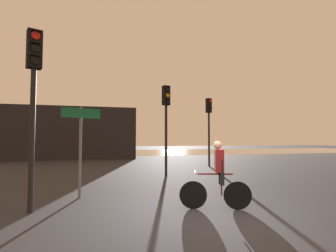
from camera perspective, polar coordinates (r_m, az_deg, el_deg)
ground_plane at (r=5.84m, az=8.04°, el=-19.37°), size 120.00×120.00×0.00m
water_strip at (r=34.38m, az=-11.01°, el=-5.67°), size 80.00×16.00×0.01m
distant_building at (r=24.70m, az=-25.13°, el=-1.45°), size 14.98×4.00×4.38m
traffic_light_center at (r=12.02m, az=-0.41°, el=2.91°), size 0.39×0.41×4.13m
traffic_light_near_left at (r=6.87m, az=-27.25°, el=8.09°), size 0.39×0.41×4.20m
traffic_light_far_right at (r=16.48m, az=8.89°, el=1.56°), size 0.38×0.40×4.23m
direction_sign_post at (r=7.89m, az=-18.49°, el=-2.51°), size 1.05×0.40×2.60m
cyclist at (r=6.47m, az=10.78°, el=-10.33°), size 1.64×0.66×1.62m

